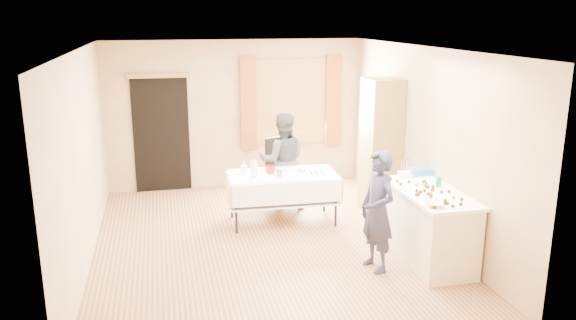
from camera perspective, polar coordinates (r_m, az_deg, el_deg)
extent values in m
cube|color=#9E7047|center=(7.74, -2.32, -8.42)|extent=(4.50, 5.50, 0.02)
cube|color=white|center=(7.14, -2.54, 11.32)|extent=(4.50, 5.50, 0.02)
cube|color=tan|center=(10.00, -5.35, 4.64)|extent=(4.50, 0.02, 2.60)
cube|color=tan|center=(4.76, 3.75, -6.53)|extent=(4.50, 0.02, 2.60)
cube|color=tan|center=(7.28, -20.19, 0.05)|extent=(0.02, 5.50, 2.60)
cube|color=tan|center=(8.05, 13.60, 1.86)|extent=(0.02, 5.50, 2.60)
cube|color=olive|center=(10.11, 0.30, 5.96)|extent=(1.32, 0.06, 1.52)
cube|color=white|center=(10.10, 0.32, 5.95)|extent=(1.20, 0.02, 1.40)
cube|color=brown|center=(9.92, -4.05, 5.75)|extent=(0.28, 0.06, 1.65)
cube|color=brown|center=(10.27, 4.63, 6.05)|extent=(0.28, 0.06, 1.65)
cube|color=black|center=(9.95, -12.74, 2.53)|extent=(0.95, 0.04, 2.00)
cube|color=olive|center=(9.76, -13.07, 8.36)|extent=(1.05, 0.06, 0.08)
cube|color=olive|center=(8.77, 9.39, 1.39)|extent=(0.50, 0.60, 2.09)
cube|color=beige|center=(7.28, 14.06, -6.68)|extent=(0.65, 1.44, 0.86)
cube|color=white|center=(7.13, 14.29, -3.23)|extent=(0.71, 1.50, 0.04)
cube|color=white|center=(8.24, -0.56, -1.53)|extent=(1.60, 0.84, 0.04)
cube|color=black|center=(9.19, -0.42, -1.49)|extent=(0.58, 0.58, 0.06)
cube|color=black|center=(9.27, -1.16, 0.47)|extent=(0.42, 0.22, 0.63)
imported|color=#20213E|center=(6.79, 9.10, -5.14)|extent=(0.71, 0.61, 1.49)
imported|color=black|center=(8.88, -0.54, -0.04)|extent=(0.91, 0.79, 1.55)
cylinder|color=#0D8120|center=(7.30, 15.06, -2.19)|extent=(0.07, 0.07, 0.12)
imported|color=white|center=(6.57, 14.57, -4.35)|extent=(0.35, 0.35, 0.05)
cube|color=white|center=(7.62, 11.68, -1.44)|extent=(0.18, 0.15, 0.08)
cube|color=blue|center=(7.81, 13.31, -1.16)|extent=(0.30, 0.20, 0.08)
cylinder|color=silver|center=(8.06, -3.49, -0.95)|extent=(0.12, 0.12, 0.22)
imported|color=red|center=(8.23, -1.81, -0.99)|extent=(0.23, 0.23, 0.11)
imported|color=red|center=(8.06, -0.87, -1.38)|extent=(0.13, 0.13, 0.10)
imported|color=white|center=(8.39, 1.46, -0.92)|extent=(0.17, 0.17, 0.05)
cube|color=white|center=(8.21, 2.88, -1.38)|extent=(0.31, 0.24, 0.02)
imported|color=white|center=(8.29, -4.51, -0.71)|extent=(0.11, 0.11, 0.17)
sphere|color=#3F2314|center=(7.31, 13.67, -2.39)|extent=(0.04, 0.04, 0.04)
sphere|color=black|center=(7.38, 12.19, -2.15)|extent=(0.04, 0.04, 0.04)
sphere|color=black|center=(6.66, 15.60, -4.19)|extent=(0.04, 0.04, 0.04)
sphere|color=black|center=(6.85, 14.33, -3.59)|extent=(0.04, 0.04, 0.04)
sphere|color=black|center=(7.35, 13.85, -2.33)|extent=(0.04, 0.04, 0.04)
sphere|color=black|center=(6.67, 17.16, -4.30)|extent=(0.04, 0.04, 0.04)
sphere|color=#3F2314|center=(7.48, 13.75, -2.03)|extent=(0.04, 0.04, 0.04)
sphere|color=black|center=(7.05, 15.33, -3.14)|extent=(0.04, 0.04, 0.04)
sphere|color=black|center=(6.94, 14.05, -3.35)|extent=(0.04, 0.04, 0.04)
sphere|color=black|center=(7.02, 12.95, -3.05)|extent=(0.04, 0.04, 0.04)
sphere|color=black|center=(7.23, 14.52, -2.65)|extent=(0.04, 0.04, 0.04)
sphere|color=black|center=(7.22, 14.03, -2.65)|extent=(0.04, 0.04, 0.04)
sphere|color=#3F2314|center=(6.88, 16.44, -3.65)|extent=(0.04, 0.04, 0.04)
sphere|color=black|center=(6.66, 15.88, -4.22)|extent=(0.04, 0.04, 0.04)
sphere|color=black|center=(6.90, 13.09, -3.40)|extent=(0.04, 0.04, 0.04)
sphere|color=black|center=(6.57, 16.40, -4.51)|extent=(0.04, 0.04, 0.04)
sphere|color=black|center=(7.10, 16.05, -3.08)|extent=(0.04, 0.04, 0.04)
sphere|color=black|center=(6.74, 15.70, -3.98)|extent=(0.04, 0.04, 0.04)
sphere|color=#3F2314|center=(6.95, 14.28, -3.33)|extent=(0.04, 0.04, 0.04)
sphere|color=black|center=(7.37, 11.04, -2.12)|extent=(0.04, 0.04, 0.04)
sphere|color=black|center=(7.25, 11.37, -2.41)|extent=(0.04, 0.04, 0.04)
sphere|color=black|center=(7.10, 14.46, -2.96)|extent=(0.04, 0.04, 0.04)
sphere|color=black|center=(6.74, 14.78, -3.94)|extent=(0.04, 0.04, 0.04)
sphere|color=black|center=(6.69, 14.88, -4.07)|extent=(0.04, 0.04, 0.04)
sphere|color=#3F2314|center=(7.27, 12.95, -2.45)|extent=(0.04, 0.04, 0.04)
sphere|color=black|center=(7.41, 13.58, -2.17)|extent=(0.04, 0.04, 0.04)
sphere|color=black|center=(6.87, 12.91, -3.45)|extent=(0.04, 0.04, 0.04)
sphere|color=black|center=(6.48, 14.65, -4.66)|extent=(0.04, 0.04, 0.04)
sphere|color=black|center=(7.05, 13.70, -3.05)|extent=(0.04, 0.04, 0.04)
sphere|color=black|center=(7.24, 13.90, -2.59)|extent=(0.04, 0.04, 0.04)
sphere|color=#3F2314|center=(6.71, 15.03, -4.01)|extent=(0.04, 0.04, 0.04)
sphere|color=black|center=(6.84, 17.23, -3.83)|extent=(0.04, 0.04, 0.04)
sphere|color=black|center=(6.66, 14.11, -4.11)|extent=(0.04, 0.04, 0.04)
sphere|color=black|center=(6.99, 13.32, -3.17)|extent=(0.04, 0.04, 0.04)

